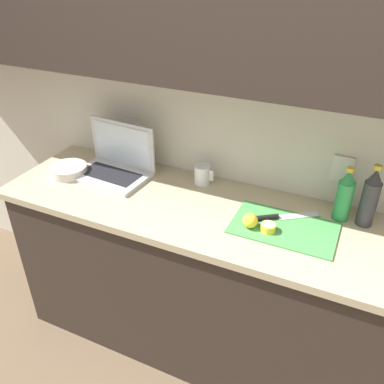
# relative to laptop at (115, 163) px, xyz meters

# --- Properties ---
(ground_plane) EXTENTS (12.00, 12.00, 0.00)m
(ground_plane) POSITION_rel_laptop_xyz_m (0.85, -0.11, -0.95)
(ground_plane) COLOR brown
(ground_plane) RESTS_ON ground
(wall_back) EXTENTS (5.20, 0.38, 2.60)m
(wall_back) POSITION_rel_laptop_xyz_m (0.85, 0.11, 0.61)
(wall_back) COLOR silver
(wall_back) RESTS_ON ground_plane
(counter_unit) EXTENTS (2.57, 0.59, 0.88)m
(counter_unit) POSITION_rel_laptop_xyz_m (0.87, -0.11, -0.49)
(counter_unit) COLOR #332823
(counter_unit) RESTS_ON ground_plane
(laptop) EXTENTS (0.40, 0.28, 0.26)m
(laptop) POSITION_rel_laptop_xyz_m (0.00, 0.00, 0.00)
(laptop) COLOR silver
(laptop) RESTS_ON counter_unit
(cutting_board) EXTENTS (0.43, 0.26, 0.01)m
(cutting_board) POSITION_rel_laptop_xyz_m (0.91, -0.10, -0.06)
(cutting_board) COLOR #4C9E51
(cutting_board) RESTS_ON counter_unit
(knife) EXTENTS (0.26, 0.19, 0.02)m
(knife) POSITION_rel_laptop_xyz_m (0.86, -0.06, -0.05)
(knife) COLOR silver
(knife) RESTS_ON cutting_board
(lemon_half_cut) EXTENTS (0.06, 0.06, 0.03)m
(lemon_half_cut) POSITION_rel_laptop_xyz_m (0.85, -0.16, -0.04)
(lemon_half_cut) COLOR yellow
(lemon_half_cut) RESTS_ON cutting_board
(lemon_whole_beside) EXTENTS (0.06, 0.06, 0.06)m
(lemon_whole_beside) POSITION_rel_laptop_xyz_m (0.78, -0.17, -0.02)
(lemon_whole_beside) COLOR yellow
(lemon_whole_beside) RESTS_ON cutting_board
(bottle_green_soda) EXTENTS (0.07, 0.07, 0.28)m
(bottle_green_soda) POSITION_rel_laptop_xyz_m (1.21, 0.07, 0.07)
(bottle_green_soda) COLOR #333338
(bottle_green_soda) RESTS_ON counter_unit
(bottle_oil_tall) EXTENTS (0.07, 0.07, 0.25)m
(bottle_oil_tall) POSITION_rel_laptop_xyz_m (1.11, 0.07, 0.05)
(bottle_oil_tall) COLOR #2D934C
(bottle_oil_tall) RESTS_ON counter_unit
(measuring_cup) EXTENTS (0.10, 0.08, 0.10)m
(measuring_cup) POSITION_rel_laptop_xyz_m (0.44, 0.10, -0.01)
(measuring_cup) COLOR silver
(measuring_cup) RESTS_ON counter_unit
(bowl_white) EXTENTS (0.19, 0.19, 0.05)m
(bowl_white) POSITION_rel_laptop_xyz_m (-0.22, -0.11, -0.04)
(bowl_white) COLOR beige
(bowl_white) RESTS_ON counter_unit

